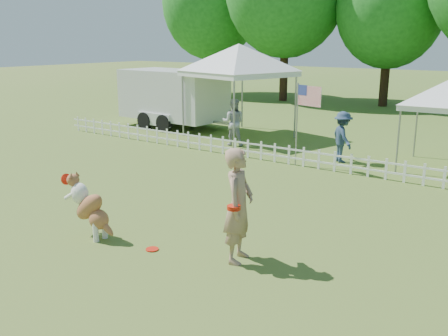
{
  "coord_description": "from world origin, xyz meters",
  "views": [
    {
      "loc": [
        6.31,
        -6.3,
        3.73
      ],
      "look_at": [
        0.37,
        2.0,
        1.1
      ],
      "focal_mm": 40.0,
      "sensor_mm": 36.0,
      "label": 1
    }
  ],
  "objects_px": {
    "cargo_trailer": "(173,98)",
    "flag_pole": "(297,125)",
    "frisbee_on_turf": "(152,249)",
    "spectator_b": "(342,137)",
    "canopy_tent_left": "(239,92)",
    "handler": "(239,206)",
    "dog": "(90,207)",
    "spectator_a": "(233,122)"
  },
  "relations": [
    {
      "from": "flag_pole",
      "to": "spectator_b",
      "type": "distance_m",
      "value": 1.64
    },
    {
      "from": "flag_pole",
      "to": "cargo_trailer",
      "type": "bearing_deg",
      "value": 174.43
    },
    {
      "from": "canopy_tent_left",
      "to": "flag_pole",
      "type": "distance_m",
      "value": 4.99
    },
    {
      "from": "frisbee_on_turf",
      "to": "spectator_a",
      "type": "bearing_deg",
      "value": 115.54
    },
    {
      "from": "frisbee_on_turf",
      "to": "flag_pole",
      "type": "xyz_separation_m",
      "value": [
        -0.85,
        7.21,
        1.24
      ]
    },
    {
      "from": "spectator_a",
      "to": "frisbee_on_turf",
      "type": "bearing_deg",
      "value": 92.34
    },
    {
      "from": "handler",
      "to": "dog",
      "type": "distance_m",
      "value": 3.05
    },
    {
      "from": "handler",
      "to": "dog",
      "type": "relative_size",
      "value": 1.64
    },
    {
      "from": "frisbee_on_turf",
      "to": "canopy_tent_left",
      "type": "xyz_separation_m",
      "value": [
        -4.9,
        10.08,
        1.74
      ]
    },
    {
      "from": "flag_pole",
      "to": "spectator_a",
      "type": "distance_m",
      "value": 3.55
    },
    {
      "from": "spectator_a",
      "to": "spectator_b",
      "type": "distance_m",
      "value": 4.22
    },
    {
      "from": "canopy_tent_left",
      "to": "cargo_trailer",
      "type": "bearing_deg",
      "value": -167.93
    },
    {
      "from": "dog",
      "to": "spectator_b",
      "type": "bearing_deg",
      "value": 80.08
    },
    {
      "from": "handler",
      "to": "cargo_trailer",
      "type": "xyz_separation_m",
      "value": [
        -9.97,
        9.71,
        0.26
      ]
    },
    {
      "from": "handler",
      "to": "flag_pole",
      "type": "distance_m",
      "value": 7.06
    },
    {
      "from": "canopy_tent_left",
      "to": "flag_pole",
      "type": "bearing_deg",
      "value": -20.26
    },
    {
      "from": "dog",
      "to": "handler",
      "type": "bearing_deg",
      "value": 15.12
    },
    {
      "from": "handler",
      "to": "flag_pole",
      "type": "height_order",
      "value": "flag_pole"
    },
    {
      "from": "handler",
      "to": "spectator_b",
      "type": "relative_size",
      "value": 1.26
    },
    {
      "from": "frisbee_on_turf",
      "to": "spectator_b",
      "type": "distance_m",
      "value": 8.48
    },
    {
      "from": "canopy_tent_left",
      "to": "frisbee_on_turf",
      "type": "bearing_deg",
      "value": -48.97
    },
    {
      "from": "canopy_tent_left",
      "to": "spectator_a",
      "type": "relative_size",
      "value": 2.07
    },
    {
      "from": "handler",
      "to": "canopy_tent_left",
      "type": "xyz_separation_m",
      "value": [
        -6.42,
        9.52,
        0.76
      ]
    },
    {
      "from": "handler",
      "to": "frisbee_on_turf",
      "type": "relative_size",
      "value": 8.45
    },
    {
      "from": "spectator_a",
      "to": "spectator_b",
      "type": "xyz_separation_m",
      "value": [
        4.22,
        -0.13,
        -0.05
      ]
    },
    {
      "from": "handler",
      "to": "frisbee_on_turf",
      "type": "distance_m",
      "value": 1.9
    },
    {
      "from": "spectator_a",
      "to": "canopy_tent_left",
      "type": "bearing_deg",
      "value": -85.32
    },
    {
      "from": "canopy_tent_left",
      "to": "spectator_a",
      "type": "xyz_separation_m",
      "value": [
        0.8,
        -1.5,
        -0.91
      ]
    },
    {
      "from": "cargo_trailer",
      "to": "spectator_b",
      "type": "height_order",
      "value": "cargo_trailer"
    },
    {
      "from": "dog",
      "to": "frisbee_on_turf",
      "type": "relative_size",
      "value": 5.14
    },
    {
      "from": "handler",
      "to": "spectator_b",
      "type": "bearing_deg",
      "value": -5.13
    },
    {
      "from": "frisbee_on_turf",
      "to": "canopy_tent_left",
      "type": "bearing_deg",
      "value": 115.9
    },
    {
      "from": "spectator_b",
      "to": "canopy_tent_left",
      "type": "bearing_deg",
      "value": 26.01
    },
    {
      "from": "handler",
      "to": "cargo_trailer",
      "type": "height_order",
      "value": "cargo_trailer"
    },
    {
      "from": "dog",
      "to": "frisbee_on_turf",
      "type": "distance_m",
      "value": 1.53
    },
    {
      "from": "spectator_b",
      "to": "flag_pole",
      "type": "bearing_deg",
      "value": 96.14
    },
    {
      "from": "handler",
      "to": "cargo_trailer",
      "type": "relative_size",
      "value": 0.35
    },
    {
      "from": "flag_pole",
      "to": "spectator_a",
      "type": "xyz_separation_m",
      "value": [
        -3.25,
        1.37,
        -0.41
      ]
    },
    {
      "from": "dog",
      "to": "flag_pole",
      "type": "distance_m",
      "value": 7.48
    },
    {
      "from": "flag_pole",
      "to": "spectator_b",
      "type": "relative_size",
      "value": 1.57
    },
    {
      "from": "cargo_trailer",
      "to": "canopy_tent_left",
      "type": "bearing_deg",
      "value": -0.19
    },
    {
      "from": "cargo_trailer",
      "to": "flag_pole",
      "type": "height_order",
      "value": "cargo_trailer"
    }
  ]
}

